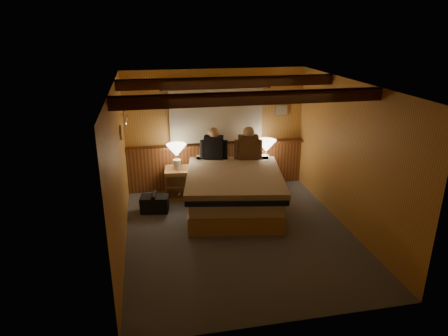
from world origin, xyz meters
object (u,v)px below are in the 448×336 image
object	(u,v)px
nightstand_left	(179,183)
duffel_bag	(155,203)
lamp_right	(266,147)
person_left	(214,146)
person_right	(248,146)
nightstand_right	(264,176)
lamp_left	(177,152)
bed	(234,190)

from	to	relation	value
nightstand_left	duffel_bag	xyz separation A→B (m)	(-0.51, -0.55, -0.14)
lamp_right	person_left	distance (m)	1.09
person_left	person_right	world-z (taller)	person_right
person_left	person_right	size ratio (longest dim) A/B	0.98
nightstand_right	lamp_left	xyz separation A→B (m)	(-1.79, -0.14, 0.68)
lamp_right	nightstand_left	bearing A→B (deg)	-175.69
lamp_left	person_right	world-z (taller)	person_right
nightstand_left	person_left	bearing A→B (deg)	11.53
nightstand_left	nightstand_right	size ratio (longest dim) A/B	1.11
lamp_right	duffel_bag	world-z (taller)	lamp_right
nightstand_left	nightstand_right	distance (m)	1.76
nightstand_right	person_left	xyz separation A→B (m)	(-1.06, -0.06, 0.73)
nightstand_right	lamp_right	xyz separation A→B (m)	(0.02, 0.00, 0.61)
nightstand_right	duffel_bag	world-z (taller)	nightstand_right
lamp_right	person_left	xyz separation A→B (m)	(-1.08, -0.07, 0.11)
lamp_left	person_left	world-z (taller)	person_left
lamp_left	person_left	distance (m)	0.73
bed	duffel_bag	xyz separation A→B (m)	(-1.43, 0.16, -0.22)
bed	lamp_right	size ratio (longest dim) A/B	4.67
person_left	lamp_left	bearing A→B (deg)	-159.04
lamp_right	person_right	distance (m)	0.48
lamp_left	lamp_right	bearing A→B (deg)	4.65
nightstand_left	bed	bearing A→B (deg)	-31.78
nightstand_right	nightstand_left	bearing A→B (deg)	-165.53
nightstand_left	lamp_left	xyz separation A→B (m)	(-0.03, -0.01, 0.64)
bed	person_right	size ratio (longest dim) A/B	3.56
bed	nightstand_left	world-z (taller)	bed
lamp_left	lamp_right	size ratio (longest dim) A/B	0.96
lamp_left	duffel_bag	size ratio (longest dim) A/B	0.92
bed	person_right	world-z (taller)	person_right
nightstand_right	person_left	bearing A→B (deg)	-166.41
lamp_right	duffel_bag	distance (m)	2.49
bed	lamp_right	bearing A→B (deg)	54.95
person_left	duffel_bag	xyz separation A→B (m)	(-1.20, -0.62, -0.83)
lamp_left	duffel_bag	world-z (taller)	lamp_left
person_right	duffel_bag	bearing A→B (deg)	-158.97
person_left	nightstand_left	bearing A→B (deg)	-159.83
bed	person_left	world-z (taller)	person_left
nightstand_left	person_left	size ratio (longest dim) A/B	0.90
nightstand_left	person_right	xyz separation A→B (m)	(1.35, -0.06, 0.69)
duffel_bag	nightstand_left	bearing A→B (deg)	56.46
duffel_bag	lamp_left	bearing A→B (deg)	57.64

